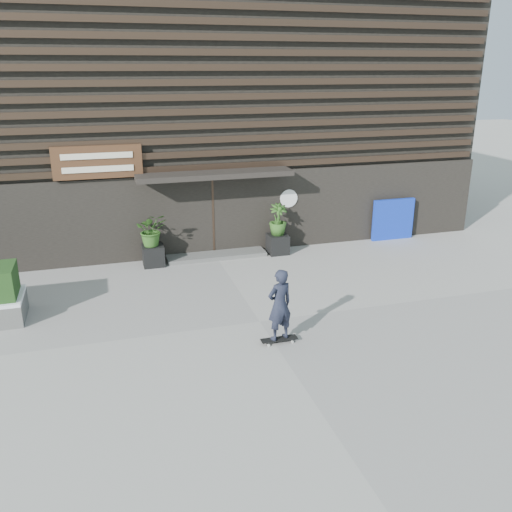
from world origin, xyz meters
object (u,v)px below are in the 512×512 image
object	(u,v)px
planter_pot_right	(278,244)
blue_tarp	(393,219)
skateboarder	(280,305)
planter_pot_left	(153,255)

from	to	relation	value
planter_pot_right	blue_tarp	size ratio (longest dim) A/B	0.41
planter_pot_right	skateboarder	world-z (taller)	skateboarder
skateboarder	planter_pot_right	bearing A→B (deg)	71.80
planter_pot_left	blue_tarp	world-z (taller)	blue_tarp
planter_pot_right	blue_tarp	xyz separation A→B (m)	(4.13, 0.30, 0.38)
blue_tarp	skateboarder	world-z (taller)	skateboarder
skateboarder	blue_tarp	bearing A→B (deg)	44.21
planter_pot_left	planter_pot_right	size ratio (longest dim) A/B	1.00
planter_pot_left	blue_tarp	distance (m)	7.94
planter_pot_left	skateboarder	world-z (taller)	skateboarder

